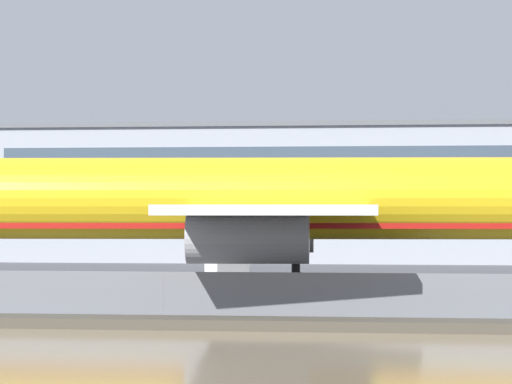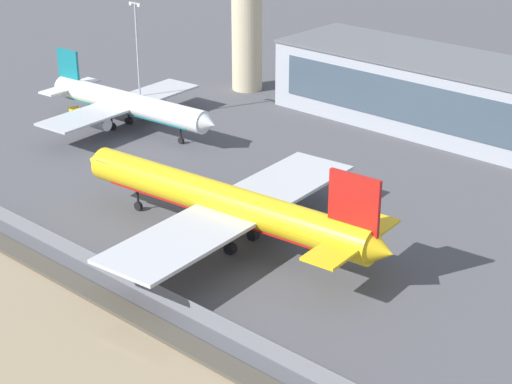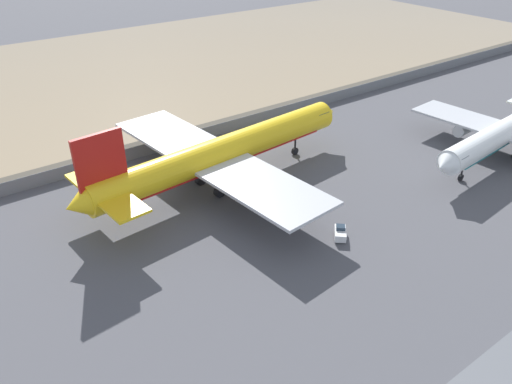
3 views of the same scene
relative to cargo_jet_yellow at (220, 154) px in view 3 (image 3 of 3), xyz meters
The scene contains 8 objects.
ground_plane 6.63m from the cargo_jet_yellow, 135.78° to the right, with size 500.00×500.00×0.00m, color #4C4C51.
waterfront_lagoon 73.27m from the cargo_jet_yellow, 91.61° to the right, with size 320.00×98.00×0.01m.
shoreline_seawall 23.30m from the cargo_jet_yellow, 95.21° to the right, with size 320.00×3.00×0.50m.
perimeter_fence 18.72m from the cargo_jet_yellow, 96.50° to the right, with size 280.00×0.10×2.45m.
cargo_jet_yellow is the anchor object (origin of this frame).
passenger_jet_white_teal 53.07m from the cargo_jet_yellow, 155.40° to the left, with size 43.51×37.16×13.48m.
baggage_tug 24.29m from the cargo_jet_yellow, 103.42° to the left, with size 3.34×3.44×1.80m.
ops_van 62.33m from the cargo_jet_yellow, 163.31° to the left, with size 5.51×4.58×2.48m.
Camera 3 is at (41.15, 65.44, 42.58)m, focal length 35.00 mm.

